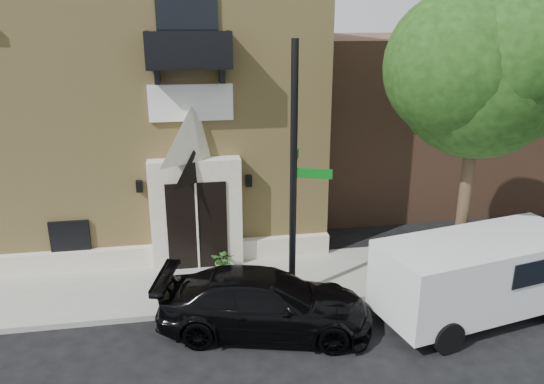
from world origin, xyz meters
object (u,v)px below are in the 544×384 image
Objects in this scene: cargo_van at (485,273)px; street_sign at (294,176)px; black_sedan at (265,303)px; dumpster at (500,249)px; pedestrian_near at (522,236)px; fire_hydrant at (452,266)px.

street_sign is (-4.50, 1.52, 2.28)m from cargo_van.
dumpster is (7.07, 1.65, 0.10)m from black_sedan.
street_sign is at bearing 9.32° from pedestrian_near.
pedestrian_near is at bearing 16.15° from fire_hydrant.
fire_hydrant is at bearing 18.02° from pedestrian_near.
cargo_van is at bearing -93.23° from fire_hydrant.
dumpster is at bearing 7.08° from fire_hydrant.
black_sedan is at bearing 165.48° from cargo_van.
pedestrian_near is at bearing 26.48° from street_sign.
fire_hydrant is 2.72m from pedestrian_near.
street_sign is 5.45m from fire_hydrant.
black_sedan is 2.21× the size of dumpster.
cargo_van is 1.83m from fire_hydrant.
black_sedan is 7.26m from dumpster.
pedestrian_near is (8.12, 2.21, 0.20)m from black_sedan.
pedestrian_near reaches higher than black_sedan.
fire_hydrant is 0.46× the size of pedestrian_near.
fire_hydrant is at bearing 172.33° from dumpster.
pedestrian_near is (2.68, 2.46, -0.23)m from cargo_van.
street_sign is at bearing -23.36° from black_sedan.
street_sign is 9.15× the size of fire_hydrant.
dumpster is (1.53, 0.19, 0.33)m from fire_hydrant.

